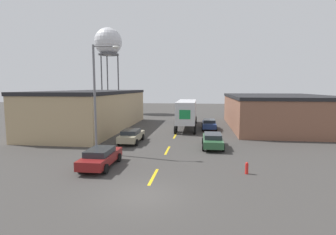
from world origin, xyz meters
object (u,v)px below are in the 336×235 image
at_px(parked_car_left_far, 131,136).
at_px(parked_car_right_mid, 213,140).
at_px(fire_hydrant, 247,168).
at_px(parked_car_right_far, 209,124).
at_px(semi_truck, 187,111).
at_px(water_tower, 108,43).
at_px(street_lamp, 97,93).
at_px(parked_car_left_near, 101,157).

height_order(parked_car_left_far, parked_car_right_mid, same).
bearing_deg(fire_hydrant, parked_car_right_far, 96.00).
height_order(semi_truck, water_tower, water_tower).
bearing_deg(semi_truck, street_lamp, -113.98).
bearing_deg(water_tower, street_lamp, -71.89).
relative_size(parked_car_left_near, street_lamp, 0.50).
distance_m(parked_car_left_near, water_tower, 44.18).
bearing_deg(parked_car_right_far, water_tower, 136.04).
bearing_deg(parked_car_left_near, fire_hydrant, -1.25).
distance_m(parked_car_left_far, water_tower, 36.72).
height_order(parked_car_right_far, street_lamp, street_lamp).
bearing_deg(fire_hydrant, water_tower, 120.89).
relative_size(parked_car_right_mid, street_lamp, 0.50).
distance_m(semi_truck, water_tower, 30.06).
distance_m(semi_truck, parked_car_left_near, 20.63).
height_order(parked_car_left_far, parked_car_right_far, same).
bearing_deg(water_tower, parked_car_left_far, -66.64).
xyz_separation_m(parked_car_left_near, parked_car_right_far, (8.44, 18.44, 0.00)).
bearing_deg(parked_car_right_mid, fire_hydrant, -75.37).
relative_size(semi_truck, parked_car_right_mid, 2.73).
height_order(parked_car_left_near, water_tower, water_tower).
distance_m(semi_truck, fire_hydrant, 20.83).
xyz_separation_m(water_tower, fire_hydrant, (23.71, -39.64, -15.23)).
bearing_deg(parked_car_right_far, street_lamp, -124.72).
bearing_deg(parked_car_left_far, parked_car_right_mid, -8.74).
bearing_deg(water_tower, parked_car_left_near, -71.33).
xyz_separation_m(parked_car_right_mid, street_lamp, (-10.12, -3.45, 4.61)).
xyz_separation_m(parked_car_left_far, fire_hydrant, (10.40, -8.81, -0.36)).
height_order(semi_truck, parked_car_right_mid, semi_truck).
distance_m(parked_car_right_mid, fire_hydrant, 7.78).
relative_size(water_tower, street_lamp, 2.00).
relative_size(parked_car_left_far, parked_car_left_near, 1.00).
bearing_deg(parked_car_left_near, parked_car_right_far, 65.41).
bearing_deg(parked_car_left_far, semi_truck, 64.89).
bearing_deg(parked_car_right_mid, parked_car_right_far, 90.00).
height_order(parked_car_left_far, fire_hydrant, parked_car_left_far).
bearing_deg(parked_car_left_near, street_lamp, 113.64).
distance_m(parked_car_left_near, parked_car_right_far, 20.28).
distance_m(semi_truck, parked_car_right_far, 3.81).
xyz_separation_m(parked_car_left_near, street_lamp, (-1.68, 3.84, 4.61)).
relative_size(parked_car_left_far, street_lamp, 0.50).
xyz_separation_m(parked_car_right_far, street_lamp, (-10.12, -14.60, 4.61)).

